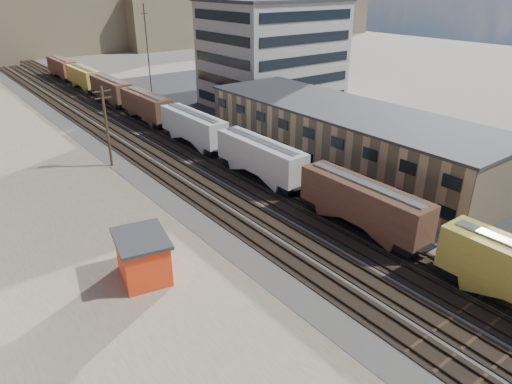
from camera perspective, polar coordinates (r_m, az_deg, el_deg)
ground at (r=35.86m, az=24.03°, el=-13.76°), size 300.00×300.00×0.00m
ballast_bed at (r=70.20m, az=-13.47°, el=6.69°), size 18.00×200.00×0.06m
dirt_yard at (r=55.99m, az=-27.70°, el=-0.29°), size 24.00×180.00×0.03m
asphalt_lot at (r=70.47m, az=8.51°, el=7.16°), size 26.00×120.00×0.04m
rail_tracks at (r=69.97m, az=-13.88°, el=6.66°), size 11.40×200.00×0.24m
freight_train at (r=71.18m, az=-10.98°, el=9.49°), size 3.00×119.74×4.46m
warehouse at (r=58.00m, az=10.87°, el=6.89°), size 12.40×40.40×7.25m
office_tower at (r=86.76m, az=2.03°, el=16.99°), size 22.60×18.60×18.45m
utility_pole_north at (r=58.60m, az=-18.19°, el=7.96°), size 2.20×0.32×10.00m
radio_mast at (r=79.45m, az=-13.26°, el=15.55°), size 1.20×0.16×18.00m
maintenance_shed at (r=36.51m, az=-13.95°, el=-7.83°), size 4.72×5.59×3.61m
parked_car_blue at (r=76.49m, az=9.15°, el=9.06°), size 5.47×4.67×1.39m
parked_car_far at (r=82.26m, az=9.19°, el=10.15°), size 2.92×4.26×1.35m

